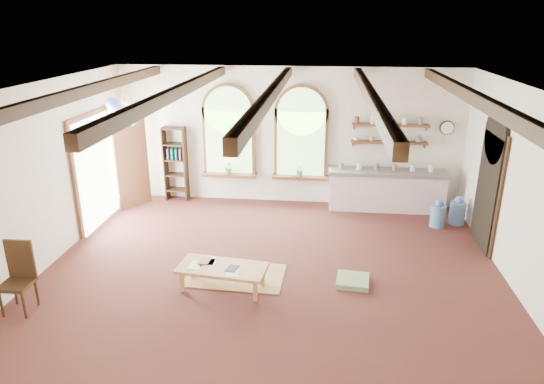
# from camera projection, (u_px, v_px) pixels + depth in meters

# --- Properties ---
(floor) EXTENTS (8.00, 8.00, 0.00)m
(floor) POSITION_uv_depth(u_px,v_px,m) (272.00, 270.00, 8.56)
(floor) COLOR #4F2120
(floor) RESTS_ON ground
(ceiling_beams) EXTENTS (6.20, 6.80, 0.18)m
(ceiling_beams) POSITION_uv_depth(u_px,v_px,m) (272.00, 93.00, 7.52)
(ceiling_beams) COLOR #362111
(ceiling_beams) RESTS_ON ceiling
(window_left) EXTENTS (1.30, 0.28, 2.20)m
(window_left) POSITION_uv_depth(u_px,v_px,m) (229.00, 134.00, 11.37)
(window_left) COLOR brown
(window_left) RESTS_ON floor
(window_right) EXTENTS (1.30, 0.28, 2.20)m
(window_right) POSITION_uv_depth(u_px,v_px,m) (301.00, 136.00, 11.19)
(window_right) COLOR brown
(window_right) RESTS_ON floor
(left_doorway) EXTENTS (0.10, 1.90, 2.50)m
(left_doorway) POSITION_uv_depth(u_px,v_px,m) (96.00, 171.00, 10.27)
(left_doorway) COLOR brown
(left_doorway) RESTS_ON floor
(right_doorway) EXTENTS (0.10, 1.30, 2.40)m
(right_doorway) POSITION_uv_depth(u_px,v_px,m) (487.00, 191.00, 9.19)
(right_doorway) COLOR black
(right_doorway) RESTS_ON floor
(kitchen_counter) EXTENTS (2.68, 0.62, 0.94)m
(kitchen_counter) POSITION_uv_depth(u_px,v_px,m) (386.00, 190.00, 11.16)
(kitchen_counter) COLOR silver
(kitchen_counter) RESTS_ON floor
(wall_shelf_lower) EXTENTS (1.70, 0.24, 0.04)m
(wall_shelf_lower) POSITION_uv_depth(u_px,v_px,m) (389.00, 142.00, 10.97)
(wall_shelf_lower) COLOR brown
(wall_shelf_lower) RESTS_ON wall_back
(wall_shelf_upper) EXTENTS (1.70, 0.24, 0.04)m
(wall_shelf_upper) POSITION_uv_depth(u_px,v_px,m) (391.00, 125.00, 10.83)
(wall_shelf_upper) COLOR brown
(wall_shelf_upper) RESTS_ON wall_back
(wall_clock) EXTENTS (0.32, 0.04, 0.32)m
(wall_clock) POSITION_uv_depth(u_px,v_px,m) (447.00, 128.00, 10.79)
(wall_clock) COLOR black
(wall_clock) RESTS_ON wall_back
(bookshelf) EXTENTS (0.53, 0.32, 1.80)m
(bookshelf) POSITION_uv_depth(u_px,v_px,m) (176.00, 164.00, 11.65)
(bookshelf) COLOR #362111
(bookshelf) RESTS_ON floor
(coffee_table) EXTENTS (1.50, 0.82, 0.41)m
(coffee_table) POSITION_uv_depth(u_px,v_px,m) (222.00, 269.00, 7.86)
(coffee_table) COLOR tan
(coffee_table) RESTS_ON floor
(side_chair) EXTENTS (0.44, 0.44, 1.09)m
(side_chair) POSITION_uv_depth(u_px,v_px,m) (19.00, 292.00, 7.29)
(side_chair) COLOR #362111
(side_chair) RESTS_ON floor
(floor_mat) EXTENTS (1.69, 1.09, 0.02)m
(floor_mat) POSITION_uv_depth(u_px,v_px,m) (236.00, 275.00, 8.37)
(floor_mat) COLOR tan
(floor_mat) RESTS_ON floor
(floor_cushion) EXTENTS (0.58, 0.58, 0.09)m
(floor_cushion) POSITION_uv_depth(u_px,v_px,m) (353.00, 281.00, 8.12)
(floor_cushion) COLOR gray
(floor_cushion) RESTS_ON floor
(water_jug_a) EXTENTS (0.33, 0.33, 0.64)m
(water_jug_a) POSITION_uv_depth(u_px,v_px,m) (458.00, 212.00, 10.42)
(water_jug_a) COLOR #557DB7
(water_jug_a) RESTS_ON floor
(water_jug_b) EXTENTS (0.32, 0.32, 0.62)m
(water_jug_b) POSITION_uv_depth(u_px,v_px,m) (438.00, 215.00, 10.29)
(water_jug_b) COLOR #557DB7
(water_jug_b) RESTS_ON floor
(balloon_cluster) EXTENTS (0.85, 0.89, 1.16)m
(balloon_cluster) POSITION_uv_depth(u_px,v_px,m) (125.00, 112.00, 10.29)
(balloon_cluster) COLOR white
(balloon_cluster) RESTS_ON floor
(table_book) EXTENTS (0.21, 0.28, 0.02)m
(table_book) POSITION_uv_depth(u_px,v_px,m) (199.00, 260.00, 8.01)
(table_book) COLOR olive
(table_book) RESTS_ON coffee_table
(tablet) EXTENTS (0.21, 0.27, 0.01)m
(tablet) POSITION_uv_depth(u_px,v_px,m) (232.00, 268.00, 7.77)
(tablet) COLOR black
(tablet) RESTS_ON coffee_table
(potted_plant_left) EXTENTS (0.27, 0.23, 0.30)m
(potted_plant_left) POSITION_uv_depth(u_px,v_px,m) (229.00, 168.00, 11.53)
(potted_plant_left) COLOR #598C4C
(potted_plant_left) RESTS_ON window_left
(potted_plant_right) EXTENTS (0.27, 0.23, 0.30)m
(potted_plant_right) POSITION_uv_depth(u_px,v_px,m) (300.00, 170.00, 11.35)
(potted_plant_right) COLOR #598C4C
(potted_plant_right) RESTS_ON window_right
(shelf_cup_a) EXTENTS (0.12, 0.10, 0.10)m
(shelf_cup_a) POSITION_uv_depth(u_px,v_px,m) (356.00, 139.00, 11.02)
(shelf_cup_a) COLOR white
(shelf_cup_a) RESTS_ON wall_shelf_lower
(shelf_cup_b) EXTENTS (0.10, 0.10, 0.09)m
(shelf_cup_b) POSITION_uv_depth(u_px,v_px,m) (371.00, 139.00, 10.99)
(shelf_cup_b) COLOR beige
(shelf_cup_b) RESTS_ON wall_shelf_lower
(shelf_bowl_a) EXTENTS (0.22, 0.22, 0.05)m
(shelf_bowl_a) POSITION_uv_depth(u_px,v_px,m) (387.00, 140.00, 10.96)
(shelf_bowl_a) COLOR beige
(shelf_bowl_a) RESTS_ON wall_shelf_lower
(shelf_bowl_b) EXTENTS (0.20, 0.20, 0.06)m
(shelf_bowl_b) POSITION_uv_depth(u_px,v_px,m) (403.00, 141.00, 10.92)
(shelf_bowl_b) COLOR #8C664C
(shelf_bowl_b) RESTS_ON wall_shelf_lower
(shelf_vase) EXTENTS (0.18, 0.18, 0.19)m
(shelf_vase) POSITION_uv_depth(u_px,v_px,m) (419.00, 138.00, 10.86)
(shelf_vase) COLOR slate
(shelf_vase) RESTS_ON wall_shelf_lower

